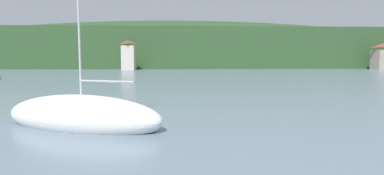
% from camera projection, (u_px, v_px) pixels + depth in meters
% --- Properties ---
extents(wooded_hillside, '(352.00, 68.86, 31.03)m').
position_uv_depth(wooded_hillside, '(179.00, 54.00, 132.12)').
color(wooded_hillside, '#2D4C28').
rests_on(wooded_hillside, ground_plane).
extents(shore_building_west, '(3.65, 3.15, 8.22)m').
position_uv_depth(shore_building_west, '(128.00, 56.00, 85.61)').
color(shore_building_west, beige).
rests_on(shore_building_west, ground_plane).
extents(sailboat_mid_1, '(8.15, 5.23, 10.33)m').
position_uv_depth(sailboat_mid_1, '(82.00, 116.00, 13.54)').
color(sailboat_mid_1, white).
rests_on(sailboat_mid_1, ground_plane).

